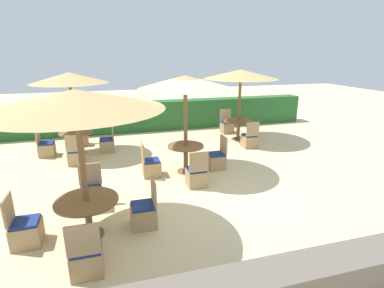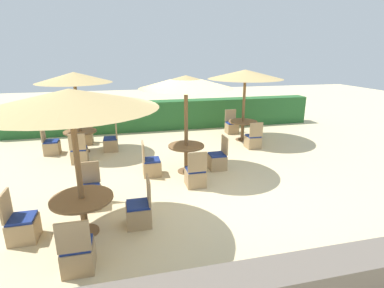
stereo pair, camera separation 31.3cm
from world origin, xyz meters
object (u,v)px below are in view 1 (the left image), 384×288
round_table_front_left (87,207)px  patio_chair_back_left_east (108,144)px  parasol_front_left (75,100)px  patio_chair_back_right_north (227,126)px  patio_chair_back_right_south (249,140)px  parasol_center (185,82)px  patio_chair_front_left_west (25,231)px  round_table_back_right (238,125)px  patio_chair_front_left_east (144,213)px  parasol_back_right (241,74)px  round_table_center (186,152)px  patio_chair_center_west (151,166)px  patio_chair_back_left_north (81,138)px  patio_chair_back_left_west (46,148)px  patio_chair_center_east (217,160)px  round_table_back_left (76,137)px  patio_chair_center_south (196,176)px  patio_chair_back_left_south (76,156)px  patio_chair_front_left_north (92,196)px  patio_chair_front_left_south (87,258)px  parasol_back_left (69,78)px

round_table_front_left → patio_chair_back_left_east: patio_chair_back_left_east is taller
parasol_front_left → patio_chair_back_right_north: (5.07, 5.96, -2.17)m
patio_chair_back_right_south → parasol_center: size_ratio=0.36×
patio_chair_front_left_west → patio_chair_back_left_east: size_ratio=1.00×
parasol_center → patio_chair_back_right_north: bearing=53.3°
round_table_back_right → patio_chair_back_left_east: bearing=-177.9°
patio_chair_front_left_east → parasol_back_right: (4.11, 4.91, 2.13)m
patio_chair_back_left_east → patio_chair_back_right_north: (4.69, 1.19, 0.00)m
patio_chair_front_left_east → round_table_center: size_ratio=0.96×
patio_chair_back_left_east → patio_chair_center_west: bearing=-155.7°
round_table_front_left → parasol_center: bearing=44.9°
patio_chair_back_left_north → patio_chair_back_right_south: 5.89m
patio_chair_back_left_north → round_table_back_right: 5.68m
patio_chair_front_left_east → patio_chair_back_left_west: (-2.47, 4.82, 0.00)m
patio_chair_back_right_north → patio_chair_center_east: size_ratio=1.00×
round_table_front_left → patio_chair_front_left_west: bearing=179.4°
round_table_back_left → patio_chair_center_east: size_ratio=1.11×
patio_chair_front_left_west → round_table_back_left: (0.47, 4.82, 0.30)m
round_table_back_right → patio_chair_center_south: bearing=-127.4°
round_table_back_left → patio_chair_back_right_south: bearing=-8.8°
patio_chair_front_left_east → patio_chair_back_right_north: (4.08, 5.93, 0.00)m
parasol_front_left → round_table_back_left: size_ratio=2.74×
round_table_center → patio_chair_center_east: size_ratio=1.04×
patio_chair_front_left_east → patio_chair_back_right_south: 5.67m
patio_chair_back_left_north → patio_chair_back_left_west: same height
patio_chair_front_left_west → patio_chair_back_left_west: bearing=-174.6°
patio_chair_back_left_south → patio_chair_center_west: bearing=-36.3°
round_table_front_left → patio_chair_back_right_south: patio_chair_back_right_south is taller
patio_chair_front_left_west → patio_chair_back_right_north: size_ratio=1.00×
patio_chair_front_left_north → patio_chair_back_left_south: size_ratio=1.00×
round_table_front_left → patio_chair_front_left_south: (0.01, -1.01, -0.29)m
patio_chair_back_right_south → patio_chair_back_left_north: bearing=161.8°
round_table_back_right → parasol_front_left: bearing=-135.9°
patio_chair_back_right_north → patio_chair_back_left_east: bearing=14.2°
patio_chair_back_left_north → parasol_center: parasol_center is taller
patio_chair_back_left_west → patio_chair_back_right_south: (6.57, -0.90, 0.00)m
parasol_front_left → round_table_back_left: bearing=96.6°
parasol_front_left → patio_chair_center_west: size_ratio=3.05×
round_table_back_right → patio_chair_back_right_south: size_ratio=1.13×
patio_chair_front_left_north → patio_chair_back_left_north: size_ratio=1.00×
patio_chair_center_west → patio_chair_back_left_north: bearing=-150.0°
parasol_front_left → parasol_back_left: (-0.56, 4.83, -0.04)m
parasol_center → patio_chair_center_west: size_ratio=2.79×
parasol_back_right → patio_chair_center_south: (-2.67, -3.48, -2.13)m
patio_chair_back_left_east → patio_chair_front_left_east: bearing=-172.7°
patio_chair_back_right_south → patio_chair_center_south: bearing=-136.8°
patio_chair_back_left_east → round_table_back_left: bearing=86.6°
round_table_front_left → patio_chair_front_left_south: size_ratio=1.17×
patio_chair_back_left_east → patio_chair_back_right_south: (4.70, -0.82, 0.00)m
patio_chair_front_left_south → patio_chair_back_left_west: 6.05m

